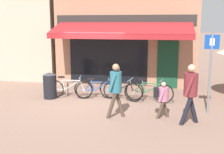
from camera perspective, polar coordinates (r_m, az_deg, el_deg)
The scene contains 13 objects.
ground_plane at distance 10.51m, azimuth -5.28°, elevation -4.80°, with size 160.00×160.00×0.00m, color #846656.
shop_front at distance 14.01m, azimuth 3.38°, elevation 11.18°, with size 6.49×4.61×5.84m.
neighbour_building at distance 16.66m, azimuth -19.41°, elevation 12.90°, with size 5.97×4.00×7.18m.
bike_rack_rail at distance 10.71m, azimuth -0.49°, elevation -1.85°, with size 3.47×0.04×0.57m.
bicycle_silver at distance 10.84m, azimuth -8.76°, elevation -2.30°, with size 1.81×0.52×0.86m.
bicycle_blue at distance 10.72m, azimuth -2.88°, elevation -2.53°, with size 1.69×0.68×0.81m.
bicycle_black at distance 10.42m, azimuth 1.70°, elevation -2.72°, with size 1.72×0.68×0.87m.
bicycle_green at distance 10.36m, azimuth 7.52°, elevation -2.95°, with size 1.78×0.52×0.84m.
pedestrian_adult at distance 8.41m, azimuth 0.76°, elevation -1.59°, with size 0.56×0.63×1.67m.
pedestrian_child at distance 8.58m, azimuth 10.19°, elevation -3.80°, with size 0.50×0.52×1.13m.
pedestrian_second_adult at distance 8.16m, azimuth 15.68°, elevation -2.19°, with size 0.57×0.68×1.73m.
litter_bin at distance 10.94m, azimuth -12.50°, elevation -1.66°, with size 0.51×0.51×1.01m.
parking_sign at distance 9.23m, azimuth 19.39°, elevation 2.31°, with size 0.44×0.07×2.55m.
Camera 1 is at (2.90, -9.70, 2.83)m, focal length 45.00 mm.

